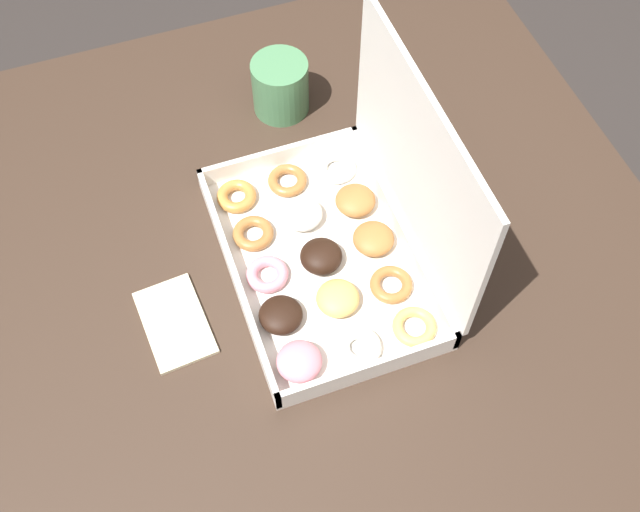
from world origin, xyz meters
name	(u,v)px	position (x,y,z in m)	size (l,w,h in m)	color
ground_plane	(321,424)	(0.00, 0.00, 0.00)	(8.00, 8.00, 0.00)	#2D2826
dining_table	(321,286)	(0.00, 0.00, 0.65)	(1.08, 1.02, 0.74)	#38281E
donut_box	(344,236)	(0.02, 0.03, 0.80)	(0.39, 0.27, 0.30)	silver
coffee_mug	(280,86)	(-0.30, 0.04, 0.79)	(0.09, 0.09, 0.09)	#4C8456
paper_napkin	(175,323)	(0.04, -0.23, 0.74)	(0.14, 0.09, 0.01)	beige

